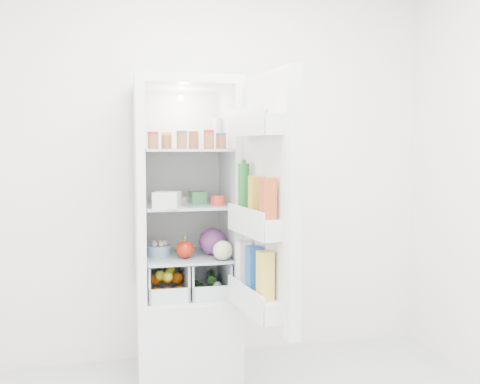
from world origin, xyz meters
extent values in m
cube|color=white|center=(0.00, 1.50, 1.30)|extent=(3.00, 0.02, 2.60)
cube|color=white|center=(-0.20, 1.21, 0.25)|extent=(0.60, 0.60, 0.50)
cube|color=white|center=(-0.20, 1.21, 1.77)|extent=(0.60, 0.60, 0.05)
cube|color=white|center=(-0.20, 1.49, 1.12)|extent=(0.60, 0.05, 1.25)
cube|color=white|center=(-0.47, 1.21, 1.12)|extent=(0.05, 0.60, 1.25)
cube|color=white|center=(0.07, 1.21, 1.12)|extent=(0.05, 0.60, 1.25)
cube|color=white|center=(-0.20, 1.46, 1.12)|extent=(0.50, 0.01, 1.25)
sphere|color=white|center=(-0.20, 1.42, 1.71)|extent=(0.05, 0.05, 0.05)
cube|color=#A0B1BB|center=(-0.20, 1.19, 0.74)|extent=(0.49, 0.53, 0.01)
cube|color=#A0B1BB|center=(-0.20, 1.19, 1.05)|extent=(0.49, 0.53, 0.02)
cube|color=#A0B1BB|center=(-0.20, 1.19, 1.38)|extent=(0.49, 0.53, 0.02)
cylinder|color=#B21919|center=(-0.40, 1.05, 1.43)|extent=(0.06, 0.06, 0.08)
cylinder|color=gold|center=(-0.32, 1.10, 1.43)|extent=(0.06, 0.06, 0.08)
cylinder|color=#267226|center=(-0.24, 1.02, 1.43)|extent=(0.06, 0.06, 0.08)
cylinder|color=brown|center=(-0.16, 1.12, 1.43)|extent=(0.06, 0.06, 0.08)
cylinder|color=#B21919|center=(-0.08, 1.05, 1.43)|extent=(0.06, 0.06, 0.08)
cylinder|color=#194C8C|center=(0.00, 1.10, 1.43)|extent=(0.06, 0.06, 0.08)
cylinder|color=silver|center=(0.01, 1.30, 1.49)|extent=(0.07, 0.07, 0.20)
cube|color=silver|center=(-0.33, 0.99, 1.10)|extent=(0.17, 0.17, 0.09)
cylinder|color=red|center=(-0.02, 1.07, 1.09)|extent=(0.11, 0.11, 0.06)
cube|color=silver|center=(-0.21, 1.26, 1.08)|extent=(0.17, 0.15, 0.04)
cube|color=#459855|center=(-0.12, 1.24, 1.09)|extent=(0.10, 0.13, 0.07)
sphere|color=#54205F|center=(-0.05, 1.15, 0.83)|extent=(0.16, 0.16, 0.16)
sphere|color=#B61C0B|center=(-0.22, 1.07, 0.80)|extent=(0.11, 0.11, 0.11)
cylinder|color=#7B97B8|center=(-0.36, 1.18, 0.78)|extent=(0.18, 0.18, 0.07)
sphere|color=beige|center=(-0.02, 0.97, 0.80)|extent=(0.11, 0.11, 0.11)
sphere|color=orange|center=(-0.39, 1.06, 0.55)|extent=(0.07, 0.07, 0.07)
sphere|color=orange|center=(-0.32, 1.06, 0.55)|extent=(0.07, 0.07, 0.07)
sphere|color=orange|center=(-0.26, 1.06, 0.55)|extent=(0.07, 0.07, 0.07)
sphere|color=orange|center=(-0.39, 1.19, 0.61)|extent=(0.07, 0.07, 0.07)
sphere|color=orange|center=(-0.32, 1.19, 0.61)|extent=(0.07, 0.07, 0.07)
sphere|color=orange|center=(-0.26, 1.19, 0.61)|extent=(0.07, 0.07, 0.07)
sphere|color=yellow|center=(-0.36, 1.12, 0.64)|extent=(0.06, 0.06, 0.06)
sphere|color=yellow|center=(-0.29, 1.24, 0.64)|extent=(0.06, 0.06, 0.06)
sphere|color=yellow|center=(-0.32, 1.08, 0.64)|extent=(0.06, 0.06, 0.06)
cylinder|color=#174617|center=(-0.12, 1.19, 0.54)|extent=(0.09, 0.21, 0.05)
cylinder|color=#174617|center=(-0.04, 1.24, 0.59)|extent=(0.08, 0.21, 0.05)
sphere|color=white|center=(-0.08, 1.06, 0.54)|extent=(0.05, 0.05, 0.05)
sphere|color=white|center=(-0.03, 1.08, 0.57)|extent=(0.05, 0.05, 0.05)
cube|color=white|center=(0.17, 0.62, 1.12)|extent=(0.14, 0.60, 1.30)
cube|color=white|center=(0.13, 0.61, 1.12)|extent=(0.08, 0.56, 1.26)
cube|color=white|center=(0.08, 0.61, 1.50)|extent=(0.17, 0.51, 0.10)
cube|color=white|center=(0.08, 0.61, 1.00)|extent=(0.17, 0.51, 0.10)
cube|color=white|center=(0.08, 0.61, 0.60)|extent=(0.17, 0.51, 0.10)
sphere|color=#A06448|center=(0.09, 0.49, 1.56)|extent=(0.05, 0.05, 0.05)
sphere|color=#A06448|center=(0.08, 0.57, 1.56)|extent=(0.05, 0.05, 0.05)
sphere|color=#A06448|center=(0.07, 0.64, 1.56)|extent=(0.05, 0.05, 0.05)
cylinder|color=#1B5F22|center=(0.06, 0.75, 1.18)|extent=(0.06, 0.06, 0.26)
cube|color=gold|center=(0.08, 0.58, 1.15)|extent=(0.07, 0.07, 0.20)
cube|color=#C54E22|center=(0.10, 0.43, 1.15)|extent=(0.07, 0.07, 0.20)
cube|color=white|center=(0.06, 0.75, 0.77)|extent=(0.08, 0.08, 0.24)
cube|color=#2359B3|center=(0.08, 0.60, 0.77)|extent=(0.08, 0.08, 0.24)
cube|color=yellow|center=(0.10, 0.46, 0.77)|extent=(0.08, 0.08, 0.24)
camera|label=1|loc=(-0.58, -2.02, 1.38)|focal=40.00mm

